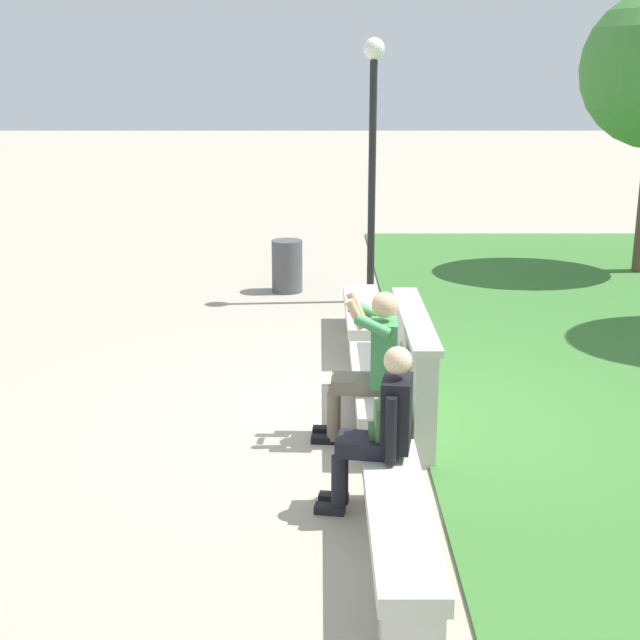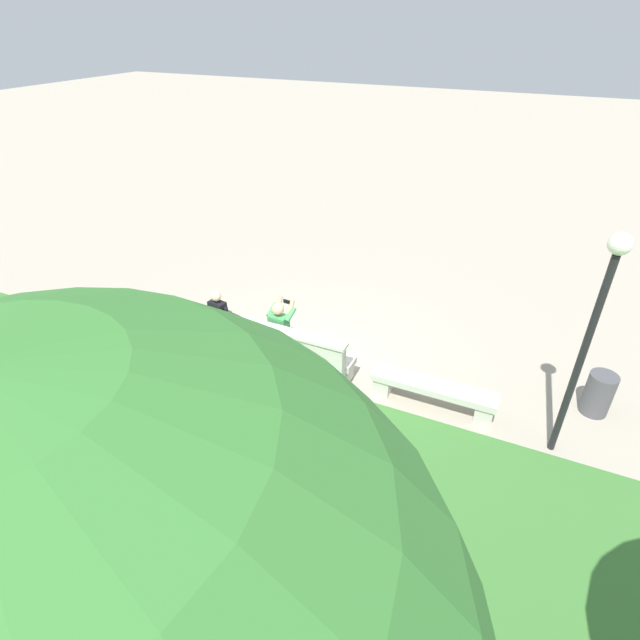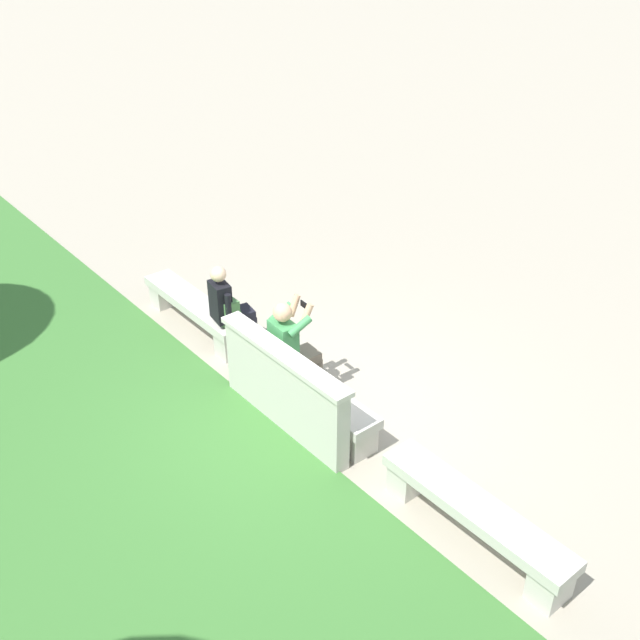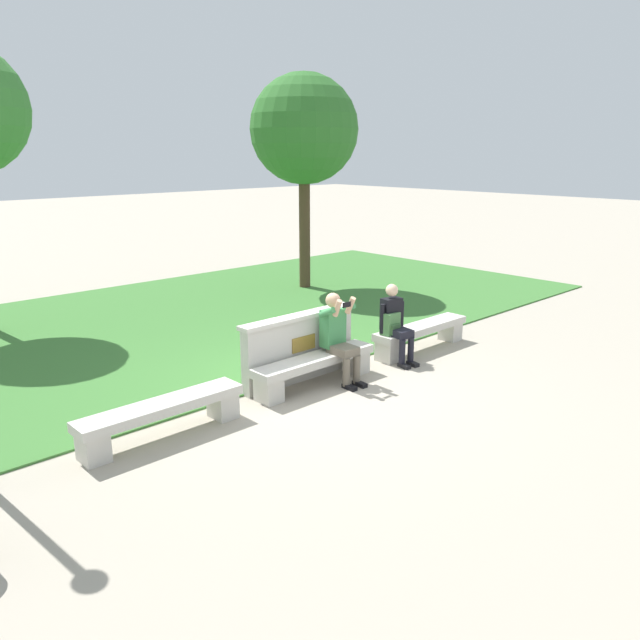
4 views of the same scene
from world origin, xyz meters
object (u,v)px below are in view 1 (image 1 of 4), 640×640
(bench_near, at_px, (375,391))
(person_photographer, at_px, (370,359))
(person_distant, at_px, (381,425))
(lamp_post, at_px, (373,131))
(bench_mid, at_px, (399,526))
(backpack, at_px, (387,428))
(bench_main, at_px, (362,317))
(trash_bin, at_px, (287,266))

(bench_near, relative_size, person_photographer, 1.58)
(person_distant, relative_size, lamp_post, 0.36)
(bench_mid, xyz_separation_m, person_photographer, (-2.08, -0.08, 0.43))
(backpack, relative_size, lamp_post, 0.12)
(bench_mid, xyz_separation_m, person_distant, (-0.77, -0.07, 0.37))
(person_photographer, bearing_deg, bench_mid, 2.13)
(bench_main, relative_size, person_distant, 1.65)
(backpack, height_order, lamp_post, lamp_post)
(backpack, bearing_deg, bench_main, 179.74)
(backpack, bearing_deg, trash_bin, -171.80)
(person_distant, xyz_separation_m, trash_bin, (-6.65, -0.90, -0.30))
(bench_mid, height_order, person_distant, person_distant)
(bench_mid, distance_m, person_photographer, 2.13)
(bench_main, xyz_separation_m, trash_bin, (-2.48, -0.97, 0.07))
(person_distant, xyz_separation_m, backpack, (-0.06, 0.05, -0.05))
(bench_main, distance_m, bench_mid, 4.94)
(bench_main, height_order, bench_near, same)
(bench_main, relative_size, backpack, 4.86)
(bench_mid, bearing_deg, person_distant, -175.18)
(bench_near, distance_m, person_distant, 1.74)
(bench_mid, bearing_deg, bench_main, 180.00)
(bench_near, distance_m, lamp_post, 4.82)
(bench_near, bearing_deg, person_photographer, -11.29)
(bench_mid, height_order, lamp_post, lamp_post)
(bench_main, bearing_deg, bench_near, 0.00)
(backpack, distance_m, trash_bin, 6.67)
(bench_mid, xyz_separation_m, trash_bin, (-7.43, -0.97, 0.07))
(bench_mid, height_order, backpack, backpack)
(bench_near, bearing_deg, bench_main, 180.00)
(person_distant, bearing_deg, trash_bin, -172.26)
(bench_main, relative_size, bench_near, 1.00)
(person_distant, relative_size, backpack, 2.94)
(bench_main, bearing_deg, person_distant, -0.90)
(bench_near, relative_size, person_distant, 1.65)
(bench_main, bearing_deg, bench_mid, 0.00)
(backpack, bearing_deg, bench_near, 179.35)
(bench_near, relative_size, bench_mid, 1.00)
(bench_near, bearing_deg, trash_bin, -168.94)
(person_photographer, height_order, lamp_post, lamp_post)
(bench_mid, distance_m, lamp_post, 7.14)
(lamp_post, bearing_deg, bench_near, -2.59)
(trash_bin, relative_size, lamp_post, 0.21)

